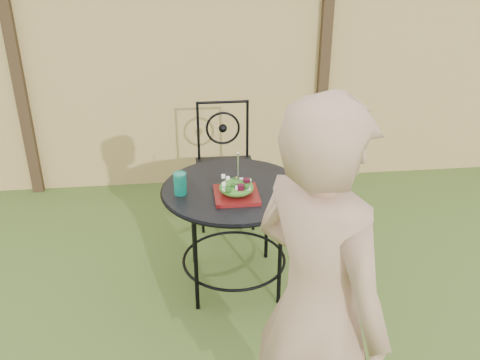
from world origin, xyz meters
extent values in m
plane|color=#2C4817|center=(0.00, 0.00, 0.00)|extent=(60.00, 60.00, 0.00)
cube|color=tan|center=(0.00, 2.20, 0.90)|extent=(8.00, 0.05, 1.80)
cube|color=black|center=(-1.30, 2.15, 0.95)|extent=(0.09, 0.09, 1.90)
cube|color=black|center=(1.30, 2.15, 0.95)|extent=(0.09, 0.09, 1.90)
cylinder|color=black|center=(0.34, 0.59, 0.71)|extent=(0.90, 0.90, 0.02)
torus|color=black|center=(0.34, 0.59, 0.71)|extent=(0.92, 0.92, 0.02)
torus|color=black|center=(0.34, 0.59, 0.18)|extent=(0.70, 0.70, 0.02)
cylinder|color=black|center=(0.60, 0.86, 0.35)|extent=(0.03, 0.03, 0.71)
cylinder|color=black|center=(0.08, 0.86, 0.35)|extent=(0.03, 0.03, 0.71)
cylinder|color=black|center=(0.08, 0.33, 0.35)|extent=(0.03, 0.03, 0.71)
cylinder|color=black|center=(0.60, 0.33, 0.35)|extent=(0.03, 0.03, 0.71)
cube|color=black|center=(0.36, 1.45, 0.45)|extent=(0.46, 0.46, 0.03)
cylinder|color=black|center=(0.36, 1.66, 0.94)|extent=(0.42, 0.02, 0.02)
torus|color=black|center=(0.36, 1.66, 0.72)|extent=(0.28, 0.02, 0.28)
cylinder|color=black|center=(0.16, 1.25, 0.22)|extent=(0.02, 0.02, 0.44)
cylinder|color=black|center=(0.56, 1.25, 0.22)|extent=(0.02, 0.02, 0.44)
cylinder|color=black|center=(0.16, 1.65, 0.22)|extent=(0.02, 0.02, 0.44)
cylinder|color=black|center=(0.56, 1.65, 0.22)|extent=(0.02, 0.02, 0.44)
cylinder|color=black|center=(0.16, 1.66, 0.70)|extent=(0.02, 0.02, 0.50)
cylinder|color=black|center=(0.56, 1.66, 0.70)|extent=(0.02, 0.02, 0.50)
imported|color=#A37A5D|center=(0.53, -0.81, 0.89)|extent=(0.71, 0.78, 1.78)
cube|color=#4F0D0B|center=(0.35, 0.47, 0.74)|extent=(0.27, 0.27, 0.02)
ellipsoid|color=#235614|center=(0.35, 0.47, 0.79)|extent=(0.21, 0.21, 0.08)
cylinder|color=silver|center=(0.36, 0.47, 0.92)|extent=(0.01, 0.01, 0.18)
cylinder|color=#0B876B|center=(0.01, 0.55, 0.79)|extent=(0.08, 0.08, 0.14)
camera|label=1|loc=(0.05, -2.39, 2.26)|focal=40.00mm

